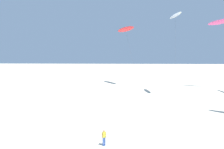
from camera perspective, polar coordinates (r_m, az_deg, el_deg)
flying_kite_2 at (r=60.90m, az=25.62°, el=11.80°), size 5.99×10.21×17.24m
flying_kite_3 at (r=49.19m, az=15.51°, el=14.01°), size 2.15×9.09×17.16m
flying_kite_4 at (r=61.45m, az=3.38°, el=11.17°), size 5.89×12.50×15.76m
person_foreground_walker at (r=23.87m, az=-2.01°, el=-15.25°), size 0.48×0.29×1.70m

